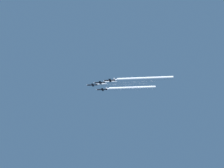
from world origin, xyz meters
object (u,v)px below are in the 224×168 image
object	(u,v)px
jet_lead	(92,85)
jet_left_wingman	(99,83)
jet_outer_left	(109,80)
jet_right_wingman	(102,89)

from	to	relation	value
jet_lead	jet_left_wingman	xyz separation A→B (m)	(-8.06, -7.43, -1.19)
jet_outer_left	jet_lead	bearing A→B (deg)	45.76
jet_right_wingman	jet_outer_left	distance (m)	25.58
jet_right_wingman	jet_outer_left	xyz separation A→B (m)	(-23.88, -9.14, -0.92)
jet_right_wingman	jet_outer_left	world-z (taller)	jet_right_wingman
jet_right_wingman	jet_outer_left	size ratio (longest dim) A/B	1.00
jet_lead	jet_left_wingman	size ratio (longest dim) A/B	1.00
jet_left_wingman	jet_outer_left	xyz separation A→B (m)	(-8.05, -9.10, -1.39)
jet_lead	jet_right_wingman	xyz separation A→B (m)	(7.78, -7.39, -1.65)
jet_outer_left	jet_right_wingman	bearing A→B (deg)	20.95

